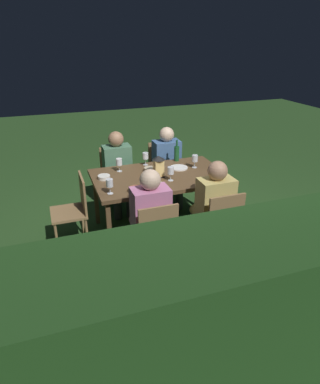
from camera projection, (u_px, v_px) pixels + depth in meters
ground_plane at (160, 229)px, 4.51m from camera, size 16.00×16.00×0.00m
dining_table at (160, 179)px, 4.22m from camera, size 1.63×1.00×0.76m
chair_side_left_a at (163, 168)px, 5.18m from camera, size 0.42×0.40×0.87m
person_in_blue at (168, 163)px, 4.95m from camera, size 0.38×0.47×1.15m
chair_head_far at (74, 208)px, 3.99m from camera, size 0.40×0.42×0.87m
chair_side_right_a at (220, 224)px, 3.65m from camera, size 0.42×0.40×0.87m
person_in_mustard at (212, 203)px, 3.76m from camera, size 0.38×0.47×1.15m
chair_side_right_b at (155, 236)px, 3.43m from camera, size 0.42×0.40×0.87m
person_in_pink at (149, 214)px, 3.54m from camera, size 0.38×0.47×1.15m
chair_side_left_b at (116, 174)px, 4.96m from camera, size 0.42×0.40×0.87m
person_in_green at (119, 169)px, 4.73m from camera, size 0.38×0.47×1.15m
lantern_centerpiece at (159, 165)px, 4.09m from camera, size 0.15×0.15×0.27m
green_bottle_on_table at (177, 153)px, 4.63m from camera, size 0.07×0.07×0.29m
wine_glass_a at (110, 184)px, 3.65m from camera, size 0.08×0.08×0.17m
wine_glass_b at (119, 163)px, 4.26m from camera, size 0.08×0.08×0.17m
wine_glass_c at (195, 159)px, 4.39m from camera, size 0.08×0.08×0.17m
wine_glass_d at (171, 171)px, 3.99m from camera, size 0.08×0.08×0.17m
wine_glass_e at (145, 156)px, 4.48m from camera, size 0.08×0.08×0.17m
plate_a at (179, 168)px, 4.41m from camera, size 0.23×0.23×0.01m
plate_b at (155, 186)px, 3.88m from camera, size 0.25×0.25×0.01m
bowl_olives at (150, 169)px, 4.31m from camera, size 0.15×0.15×0.05m
bowl_bread at (136, 190)px, 3.73m from camera, size 0.15×0.15×0.05m
bowl_salad at (104, 177)px, 4.07m from camera, size 0.15×0.15×0.05m
hedge_backdrop at (262, 305)px, 2.40m from camera, size 4.83×0.76×1.19m
potted_plant_by_hedge at (2, 302)px, 2.53m from camera, size 0.63×0.63×0.86m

